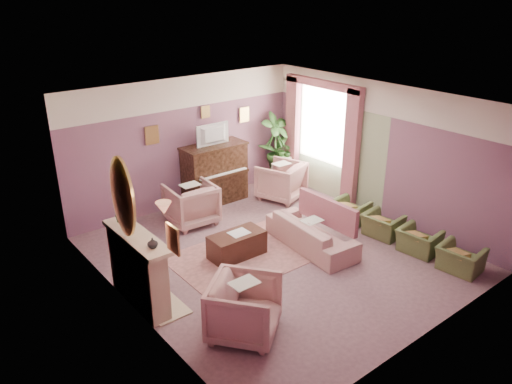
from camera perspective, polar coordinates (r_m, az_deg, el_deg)
floor at (r=9.15m, az=2.32°, el=-7.13°), size 5.50×6.00×0.01m
ceiling at (r=8.13m, az=2.64°, el=10.25°), size 5.50×6.00×0.01m
wall_back at (r=10.85m, az=-8.01°, el=5.62°), size 5.50×0.02×2.80m
wall_front at (r=6.80m, az=19.38°, el=-6.34°), size 5.50×0.02×2.80m
wall_left at (r=7.19m, az=-14.37°, el=-4.06°), size 0.02×6.00×2.80m
wall_right at (r=10.46m, az=13.97°, el=4.50°), size 0.02×6.00×2.80m
picture_rail_band at (r=10.58m, az=-8.30°, el=11.17°), size 5.50×0.01×0.65m
stripe_panel at (r=11.33m, az=8.62°, el=4.60°), size 0.01×3.00×2.15m
fireplace_surround at (r=7.81m, az=-13.33°, el=-8.79°), size 0.30×1.40×1.10m
fireplace_inset at (r=7.93m, az=-12.57°, el=-9.50°), size 0.18×0.72×0.68m
fire_ember at (r=8.04m, az=-12.21°, el=-10.50°), size 0.06×0.54×0.10m
mantel_shelf at (r=7.55m, az=-13.51°, el=-5.02°), size 0.40×1.55×0.07m
hearth at (r=8.17m, az=-11.70°, el=-11.59°), size 0.55×1.50×0.02m
mirror_frame at (r=7.21m, az=-14.99°, el=-0.54°), size 0.04×0.72×1.20m
mirror_glass at (r=7.22m, az=-14.81°, el=-0.49°), size 0.01×0.60×1.06m
sconce_shade at (r=6.30m, az=-10.51°, el=-1.81°), size 0.20×0.20×0.16m
piano at (r=11.09m, az=-4.74°, el=2.04°), size 1.40×0.60×1.30m
piano_keyshelf at (r=10.79m, az=-3.70°, el=1.88°), size 1.30×0.12×0.06m
piano_keys at (r=10.78m, az=-3.71°, el=2.07°), size 1.20×0.08×0.02m
piano_top at (r=10.87m, az=-4.85°, el=5.29°), size 1.45×0.65×0.04m
television at (r=10.75m, az=-4.75°, el=6.71°), size 0.80×0.12×0.48m
print_back_left at (r=10.36m, az=-11.80°, el=6.38°), size 0.30×0.03×0.38m
print_back_right at (r=11.55m, az=-1.35°, el=8.84°), size 0.26×0.03×0.34m
print_back_mid at (r=10.91m, az=-5.81°, el=9.09°), size 0.22×0.03×0.26m
print_left_wall at (r=6.09m, az=-9.48°, el=-5.34°), size 0.03×0.28×0.36m
window_blind at (r=11.30m, az=7.75°, el=7.90°), size 0.03×1.40×1.80m
curtain_left at (r=10.76m, az=10.86°, el=4.72°), size 0.16×0.34×2.60m
curtain_right at (r=11.98m, az=4.21°, el=6.92°), size 0.16×0.34×2.60m
pelmet at (r=11.05m, az=7.69°, el=12.15°), size 0.16×2.20×0.16m
mantel_plant at (r=7.94m, az=-15.30°, el=-2.42°), size 0.16×0.16×0.28m
mantel_vase at (r=7.10m, az=-11.74°, el=-5.72°), size 0.16×0.16×0.16m
area_rug at (r=9.08m, az=-1.37°, el=-7.34°), size 2.51×1.81×0.01m
coffee_table at (r=8.99m, az=-2.19°, el=-6.07°), size 1.01×0.52×0.45m
table_paper at (r=8.91m, az=-1.96°, el=-4.67°), size 0.35×0.28×0.01m
sofa at (r=9.27m, az=6.37°, el=-4.14°), size 0.64×1.91×0.77m
sofa_throw at (r=9.44m, az=8.16°, el=-2.27°), size 0.10×1.44×0.53m
floral_armchair_left at (r=10.18m, az=-7.44°, el=-1.10°), size 0.90×0.90×0.94m
floral_armchair_right at (r=11.29m, az=2.90°, el=1.50°), size 0.90×0.90×0.94m
floral_armchair_front at (r=7.02m, az=-1.33°, el=-12.86°), size 0.90×0.90×0.94m
olive_chair_a at (r=9.20m, az=22.38°, el=-6.68°), size 0.49×0.70×0.61m
olive_chair_b at (r=9.55m, az=18.17°, el=-4.94°), size 0.49×0.70×0.61m
olive_chair_c at (r=9.95m, az=14.30°, el=-3.31°), size 0.49×0.70×0.61m
olive_chair_d at (r=10.41m, az=10.76°, el=-1.80°), size 0.49×0.70×0.61m
side_table at (r=12.18m, az=2.84°, el=2.51°), size 0.52×0.52×0.70m
side_plant_big at (r=12.01m, az=2.89°, el=4.84°), size 0.30×0.30×0.34m
side_plant_small at (r=12.02m, az=3.64°, el=4.70°), size 0.16×0.16×0.28m
palm_pot at (r=12.21m, az=2.18°, el=1.69°), size 0.34×0.34×0.34m
palm_plant at (r=11.92m, az=2.25°, el=5.68°), size 0.76×0.76×1.44m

